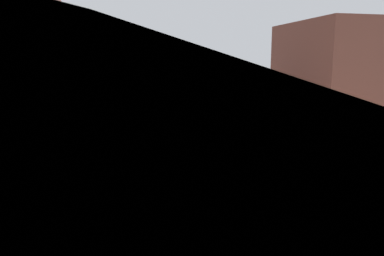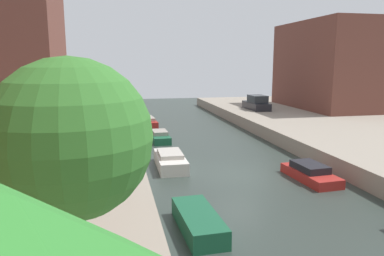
{
  "view_description": "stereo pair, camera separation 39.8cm",
  "coord_description": "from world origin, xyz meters",
  "px_view_note": "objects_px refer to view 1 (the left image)",
  "views": [
    {
      "loc": [
        -6.66,
        -17.71,
        5.92
      ],
      "look_at": [
        -0.49,
        9.46,
        0.89
      ],
      "focal_mm": 34.19,
      "sensor_mm": 36.0,
      "label": 1
    },
    {
      "loc": [
        -6.27,
        -17.79,
        5.92
      ],
      "look_at": [
        -0.49,
        9.46,
        0.89
      ],
      "focal_mm": 34.19,
      "sensor_mm": 36.0,
      "label": 2
    }
  ],
  "objects_px": {
    "street_tree_1": "(89,141)",
    "moored_boat_left_3": "(172,160)",
    "moored_boat_left_5": "(145,122)",
    "moored_boat_right_2": "(312,173)",
    "low_block_right": "(338,65)",
    "moored_boat_left_2": "(205,221)",
    "parked_car": "(255,103)",
    "street_tree_2": "(98,101)",
    "moored_boat_left_4": "(160,137)"
  },
  "relations": [
    {
      "from": "street_tree_2",
      "to": "moored_boat_right_2",
      "type": "relative_size",
      "value": 1.32
    },
    {
      "from": "street_tree_1",
      "to": "moored_boat_left_2",
      "type": "xyz_separation_m",
      "value": [
        3.52,
        5.31,
        -4.23
      ]
    },
    {
      "from": "street_tree_2",
      "to": "moored_boat_left_3",
      "type": "bearing_deg",
      "value": 60.64
    },
    {
      "from": "street_tree_1",
      "to": "moored_boat_left_4",
      "type": "distance_m",
      "value": 21.27
    },
    {
      "from": "moored_boat_left_3",
      "to": "moored_boat_right_2",
      "type": "xyz_separation_m",
      "value": [
        6.65,
        -3.71,
        -0.06
      ]
    },
    {
      "from": "low_block_right",
      "to": "moored_boat_left_3",
      "type": "height_order",
      "value": "low_block_right"
    },
    {
      "from": "moored_boat_left_5",
      "to": "low_block_right",
      "type": "bearing_deg",
      "value": 5.38
    },
    {
      "from": "parked_car",
      "to": "moored_boat_left_2",
      "type": "xyz_separation_m",
      "value": [
        -11.86,
        -24.17,
        -1.29
      ]
    },
    {
      "from": "street_tree_1",
      "to": "street_tree_2",
      "type": "height_order",
      "value": "street_tree_1"
    },
    {
      "from": "street_tree_2",
      "to": "moored_boat_left_4",
      "type": "height_order",
      "value": "street_tree_2"
    },
    {
      "from": "low_block_right",
      "to": "moored_boat_left_5",
      "type": "bearing_deg",
      "value": -174.62
    },
    {
      "from": "parked_car",
      "to": "street_tree_1",
      "type": "bearing_deg",
      "value": -117.55
    },
    {
      "from": "street_tree_1",
      "to": "moored_boat_left_3",
      "type": "relative_size",
      "value": 1.3
    },
    {
      "from": "moored_boat_left_2",
      "to": "moored_boat_left_3",
      "type": "distance_m",
      "value": 8.1
    },
    {
      "from": "moored_boat_left_5",
      "to": "moored_boat_right_2",
      "type": "xyz_separation_m",
      "value": [
        6.77,
        -17.88,
        -0.02
      ]
    },
    {
      "from": "moored_boat_right_2",
      "to": "moored_boat_left_3",
      "type": "bearing_deg",
      "value": 150.88
    },
    {
      "from": "moored_boat_left_2",
      "to": "moored_boat_left_5",
      "type": "distance_m",
      "value": 22.28
    },
    {
      "from": "parked_car",
      "to": "moored_boat_left_4",
      "type": "relative_size",
      "value": 1.3
    },
    {
      "from": "street_tree_2",
      "to": "parked_car",
      "type": "distance_m",
      "value": 27.59
    },
    {
      "from": "parked_car",
      "to": "moored_boat_left_2",
      "type": "height_order",
      "value": "parked_car"
    },
    {
      "from": "low_block_right",
      "to": "moored_boat_left_4",
      "type": "xyz_separation_m",
      "value": [
        -21.02,
        -9.15,
        -5.24
      ]
    },
    {
      "from": "moored_boat_left_3",
      "to": "moored_boat_left_5",
      "type": "bearing_deg",
      "value": 90.47
    },
    {
      "from": "parked_car",
      "to": "moored_boat_left_5",
      "type": "height_order",
      "value": "parked_car"
    },
    {
      "from": "moored_boat_left_2",
      "to": "parked_car",
      "type": "bearing_deg",
      "value": 63.87
    },
    {
      "from": "moored_boat_left_2",
      "to": "moored_boat_left_5",
      "type": "height_order",
      "value": "moored_boat_left_5"
    },
    {
      "from": "moored_boat_right_2",
      "to": "moored_boat_left_4",
      "type": "bearing_deg",
      "value": 120.6
    },
    {
      "from": "low_block_right",
      "to": "parked_car",
      "type": "distance_m",
      "value": 10.44
    },
    {
      "from": "low_block_right",
      "to": "street_tree_1",
      "type": "xyz_separation_m",
      "value": [
        -25.04,
        -29.6,
        -1.01
      ]
    },
    {
      "from": "moored_boat_left_4",
      "to": "moored_boat_left_5",
      "type": "distance_m",
      "value": 7.14
    },
    {
      "from": "street_tree_2",
      "to": "moored_boat_left_5",
      "type": "bearing_deg",
      "value": 80.14
    },
    {
      "from": "low_block_right",
      "to": "moored_boat_left_2",
      "type": "height_order",
      "value": "low_block_right"
    },
    {
      "from": "street_tree_2",
      "to": "moored_boat_right_2",
      "type": "distance_m",
      "value": 11.59
    },
    {
      "from": "moored_boat_left_4",
      "to": "low_block_right",
      "type": "bearing_deg",
      "value": 23.52
    },
    {
      "from": "street_tree_1",
      "to": "moored_boat_left_4",
      "type": "bearing_deg",
      "value": 78.87
    },
    {
      "from": "moored_boat_left_5",
      "to": "moored_boat_right_2",
      "type": "bearing_deg",
      "value": -69.27
    },
    {
      "from": "street_tree_1",
      "to": "moored_boat_left_5",
      "type": "xyz_separation_m",
      "value": [
        3.62,
        27.59,
        -4.2
      ]
    },
    {
      "from": "moored_boat_left_5",
      "to": "moored_boat_left_3",
      "type": "bearing_deg",
      "value": -89.53
    },
    {
      "from": "street_tree_2",
      "to": "parked_car",
      "type": "bearing_deg",
      "value": 55.9
    },
    {
      "from": "street_tree_1",
      "to": "street_tree_2",
      "type": "distance_m",
      "value": 6.76
    },
    {
      "from": "street_tree_2",
      "to": "moored_boat_right_2",
      "type": "height_order",
      "value": "street_tree_2"
    },
    {
      "from": "moored_boat_left_3",
      "to": "moored_boat_left_5",
      "type": "relative_size",
      "value": 0.92
    },
    {
      "from": "street_tree_2",
      "to": "moored_boat_left_5",
      "type": "relative_size",
      "value": 1.14
    },
    {
      "from": "low_block_right",
      "to": "street_tree_2",
      "type": "distance_m",
      "value": 33.91
    },
    {
      "from": "low_block_right",
      "to": "moored_boat_left_5",
      "type": "relative_size",
      "value": 3.1
    },
    {
      "from": "low_block_right",
      "to": "moored_boat_right_2",
      "type": "height_order",
      "value": "low_block_right"
    },
    {
      "from": "moored_boat_left_4",
      "to": "moored_boat_left_5",
      "type": "xyz_separation_m",
      "value": [
        -0.41,
        7.13,
        0.02
      ]
    },
    {
      "from": "street_tree_1",
      "to": "parked_car",
      "type": "bearing_deg",
      "value": 62.45
    },
    {
      "from": "moored_boat_left_2",
      "to": "moored_boat_left_4",
      "type": "height_order",
      "value": "moored_boat_left_4"
    },
    {
      "from": "parked_car",
      "to": "moored_boat_right_2",
      "type": "height_order",
      "value": "parked_car"
    },
    {
      "from": "moored_boat_left_2",
      "to": "moored_boat_left_4",
      "type": "relative_size",
      "value": 1.09
    }
  ]
}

